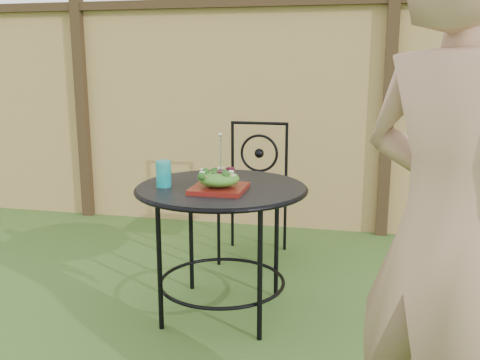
{
  "coord_description": "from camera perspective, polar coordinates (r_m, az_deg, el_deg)",
  "views": [
    {
      "loc": [
        1.1,
        -2.15,
        1.37
      ],
      "look_at": [
        0.48,
        0.58,
        0.75
      ],
      "focal_mm": 40.0,
      "sensor_mm": 36.0,
      "label": 1
    }
  ],
  "objects": [
    {
      "name": "fork",
      "position": [
        2.7,
        -2.08,
        2.84
      ],
      "size": [
        0.01,
        0.01,
        0.18
      ],
      "primitive_type": "cylinder",
      "color": "silver",
      "rests_on": "salad"
    },
    {
      "name": "ground",
      "position": [
        2.78,
        -12.97,
        -17.41
      ],
      "size": [
        60.0,
        60.0,
        0.0
      ],
      "primitive_type": "plane",
      "color": "#224416",
      "rests_on": "ground"
    },
    {
      "name": "patio_chair",
      "position": [
        3.79,
        1.6,
        -0.74
      ],
      "size": [
        0.46,
        0.46,
        0.95
      ],
      "color": "black",
      "rests_on": "ground"
    },
    {
      "name": "patio_table",
      "position": [
        2.88,
        -1.98,
        -3.32
      ],
      "size": [
        0.92,
        0.92,
        0.72
      ],
      "color": "black",
      "rests_on": "ground"
    },
    {
      "name": "drinking_glass",
      "position": [
        2.84,
        -8.16,
        0.66
      ],
      "size": [
        0.08,
        0.08,
        0.14
      ],
      "primitive_type": "cylinder",
      "color": "#0D959C",
      "rests_on": "patio_table"
    },
    {
      "name": "salad",
      "position": [
        2.73,
        -2.26,
        0.15
      ],
      "size": [
        0.21,
        0.21,
        0.08
      ],
      "primitive_type": "ellipsoid",
      "color": "#235614",
      "rests_on": "salad_plate"
    },
    {
      "name": "fence",
      "position": [
        4.5,
        -1.4,
        7.09
      ],
      "size": [
        8.0,
        0.12,
        1.9
      ],
      "color": "tan",
      "rests_on": "ground"
    },
    {
      "name": "diner",
      "position": [
        1.66,
        21.31,
        -5.68
      ],
      "size": [
        0.75,
        0.75,
        1.75
      ],
      "primitive_type": "imported",
      "rotation": [
        0.0,
        0.0,
        2.34
      ],
      "color": "#9E765A",
      "rests_on": "ground"
    },
    {
      "name": "salad_plate",
      "position": [
        2.74,
        -2.25,
        -0.91
      ],
      "size": [
        0.27,
        0.27,
        0.02
      ],
      "primitive_type": "cube",
      "color": "#4A0F0A",
      "rests_on": "patio_table"
    }
  ]
}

